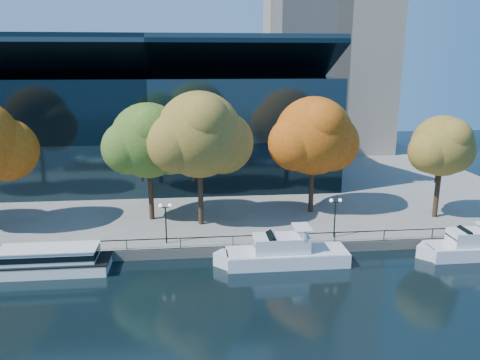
{
  "coord_description": "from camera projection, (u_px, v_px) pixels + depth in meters",
  "views": [
    {
      "loc": [
        1.46,
        -38.48,
        18.24
      ],
      "look_at": [
        6.15,
        8.0,
        6.26
      ],
      "focal_mm": 35.0,
      "sensor_mm": 36.0,
      "label": 1
    }
  ],
  "objects": [
    {
      "name": "tree_2",
      "position": [
        150.0,
        142.0,
        50.21
      ],
      "size": [
        10.15,
        8.32,
        12.95
      ],
      "color": "black",
      "rests_on": "promenade"
    },
    {
      "name": "tree_5",
      "position": [
        443.0,
        147.0,
        51.15
      ],
      "size": [
        8.33,
        6.83,
        11.5
      ],
      "color": "black",
      "rests_on": "promenade"
    },
    {
      "name": "convention_building",
      "position": [
        156.0,
        128.0,
        69.6
      ],
      "size": [
        50.0,
        24.57,
        21.43
      ],
      "color": "black",
      "rests_on": "ground"
    },
    {
      "name": "ground",
      "position": [
        180.0,
        272.0,
        41.47
      ],
      "size": [
        160.0,
        160.0,
        0.0
      ],
      "primitive_type": "plane",
      "color": "black",
      "rests_on": "ground"
    },
    {
      "name": "cruiser_near",
      "position": [
        282.0,
        253.0,
        42.88
      ],
      "size": [
        12.37,
        3.19,
        3.58
      ],
      "color": "silver",
      "rests_on": "ground"
    },
    {
      "name": "railing",
      "position": [
        180.0,
        238.0,
        44.12
      ],
      "size": [
        88.2,
        0.08,
        0.99
      ],
      "color": "black",
      "rests_on": "promenade"
    },
    {
      "name": "tree_4",
      "position": [
        315.0,
        138.0,
        52.74
      ],
      "size": [
        11.06,
        9.07,
        13.4
      ],
      "color": "black",
      "rests_on": "promenade"
    },
    {
      "name": "tour_boat",
      "position": [
        27.0,
        260.0,
        41.04
      ],
      "size": [
        14.76,
        3.29,
        2.8
      ],
      "color": "silver",
      "rests_on": "ground"
    },
    {
      "name": "cruiser_far",
      "position": [
        471.0,
        246.0,
        44.53
      ],
      "size": [
        10.41,
        2.88,
        3.4
      ],
      "color": "silver",
      "rests_on": "ground"
    },
    {
      "name": "lamp_1",
      "position": [
        165.0,
        214.0,
        44.68
      ],
      "size": [
        1.26,
        0.36,
        4.03
      ],
      "color": "black",
      "rests_on": "promenade"
    },
    {
      "name": "promenade",
      "position": [
        185.0,
        172.0,
        76.4
      ],
      "size": [
        90.0,
        67.08,
        1.0
      ],
      "color": "slate",
      "rests_on": "ground"
    },
    {
      "name": "lamp_2",
      "position": [
        335.0,
        209.0,
        46.3
      ],
      "size": [
        1.26,
        0.36,
        4.03
      ],
      "color": "black",
      "rests_on": "promenade"
    },
    {
      "name": "tree_3",
      "position": [
        201.0,
        136.0,
        48.38
      ],
      "size": [
        11.25,
        9.23,
        14.29
      ],
      "color": "black",
      "rests_on": "promenade"
    }
  ]
}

